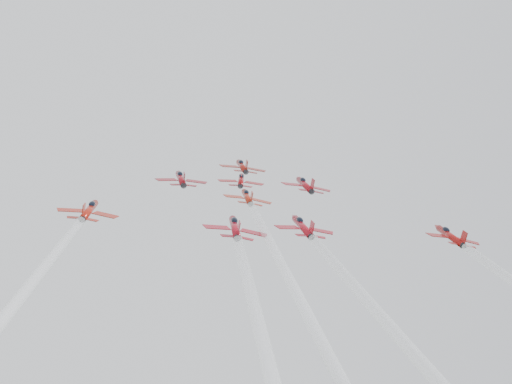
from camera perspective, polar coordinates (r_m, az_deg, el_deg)
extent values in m
cylinder|color=maroon|center=(155.40, -1.11, 2.03)|extent=(1.20, 9.26, 7.74)
cone|color=maroon|center=(161.89, -1.33, 2.49)|extent=(1.20, 2.62, 2.43)
cone|color=black|center=(149.45, -0.89, 1.57)|extent=(1.20, 1.77, 1.75)
ellipsoid|color=black|center=(157.74, -1.18, 2.40)|extent=(1.09, 2.48, 2.26)
cube|color=maroon|center=(154.26, -2.17, 2.01)|extent=(4.43, 2.80, 1.31)
cube|color=maroon|center=(154.91, 0.00, 1.87)|extent=(4.43, 2.80, 1.31)
cube|color=maroon|center=(150.47, -0.90, 2.15)|extent=(0.13, 2.89, 2.93)
cube|color=maroon|center=(150.34, -1.51, 1.69)|extent=(2.13, 1.38, 0.75)
cube|color=maroon|center=(150.69, -0.36, 1.61)|extent=(2.13, 1.38, 0.75)
cylinder|color=maroon|center=(137.99, -6.03, 1.02)|extent=(1.17, 9.03, 7.55)
cone|color=maroon|center=(144.33, -6.06, 1.57)|extent=(1.17, 2.56, 2.37)
cone|color=black|center=(132.18, -6.00, 0.47)|extent=(1.17, 1.73, 1.71)
ellipsoid|color=black|center=(140.27, -6.02, 1.44)|extent=(1.06, 2.42, 2.21)
cube|color=maroon|center=(137.13, -7.22, 0.99)|extent=(4.32, 2.73, 1.28)
cube|color=maroon|center=(137.27, -4.83, 0.84)|extent=(4.32, 2.73, 1.28)
cube|color=maroon|center=(133.15, -5.97, 1.12)|extent=(0.13, 2.82, 2.85)
cube|color=maroon|center=(133.19, -6.64, 0.61)|extent=(2.08, 1.35, 0.73)
cube|color=maroon|center=(133.27, -5.37, 0.53)|extent=(2.08, 1.35, 0.73)
cylinder|color=#9F0F13|center=(140.89, -1.21, 0.90)|extent=(1.06, 8.22, 6.87)
cone|color=#9F0F13|center=(146.63, -1.43, 1.39)|extent=(1.06, 2.33, 2.16)
cone|color=black|center=(135.63, -1.00, 0.40)|extent=(1.06, 1.57, 1.56)
ellipsoid|color=black|center=(142.95, -1.28, 1.28)|extent=(0.97, 2.21, 2.01)
cube|color=#9F0F13|center=(139.88, -2.25, 0.88)|extent=(3.93, 2.49, 1.16)
cube|color=#9F0F13|center=(140.45, -0.13, 0.74)|extent=(3.93, 2.49, 1.16)
cube|color=#9F0F13|center=(136.51, -1.01, 0.99)|extent=(0.12, 2.57, 2.60)
cube|color=#9F0F13|center=(136.42, -1.60, 0.53)|extent=(1.89, 1.23, 0.66)
cube|color=#9F0F13|center=(136.72, -0.48, 0.46)|extent=(1.89, 1.23, 0.66)
cylinder|color=maroon|center=(142.62, 3.95, 0.54)|extent=(1.19, 9.21, 7.71)
cone|color=maroon|center=(148.98, 3.50, 1.10)|extent=(1.19, 2.61, 2.42)
cone|color=black|center=(136.81, 4.41, -0.03)|extent=(1.19, 1.76, 1.74)
ellipsoid|color=black|center=(144.91, 3.80, 0.96)|extent=(1.08, 2.47, 2.25)
cube|color=maroon|center=(141.25, 2.85, 0.51)|extent=(4.41, 2.79, 1.30)
cube|color=maroon|center=(142.42, 5.17, 0.36)|extent=(4.41, 2.79, 1.30)
cube|color=maroon|center=(137.79, 4.37, 0.62)|extent=(0.13, 2.88, 2.91)
cube|color=maroon|center=(137.55, 3.71, 0.12)|extent=(2.12, 1.38, 0.75)
cube|color=maroon|center=(138.17, 4.94, 0.04)|extent=(2.12, 1.38, 0.75)
cylinder|color=#B02310|center=(127.37, -0.71, -0.45)|extent=(1.03, 7.97, 6.67)
cone|color=#B02310|center=(132.91, -0.96, 0.14)|extent=(1.03, 2.26, 2.10)
cone|color=black|center=(122.30, -0.46, -1.03)|extent=(1.03, 1.52, 1.51)
ellipsoid|color=black|center=(129.35, -0.79, -0.02)|extent=(0.94, 2.14, 1.95)
cube|color=#B02310|center=(126.38, -1.81, -0.48)|extent=(3.82, 2.41, 1.13)
cube|color=#B02310|center=(126.99, 0.46, -0.62)|extent=(3.82, 2.41, 1.13)
cube|color=#B02310|center=(123.12, -0.47, -0.40)|extent=(0.11, 2.49, 2.52)
cube|color=#B02310|center=(123.05, -1.11, -0.89)|extent=(1.83, 1.19, 0.65)
cube|color=#B02310|center=(123.37, 0.10, -0.96)|extent=(1.83, 1.19, 0.65)
cylinder|color=white|center=(82.07, 2.71, -8.43)|extent=(1.31, 66.78, 53.81)
cylinder|color=#B11E10|center=(112.16, -13.23, -1.48)|extent=(1.10, 8.46, 7.08)
cone|color=#B11E10|center=(118.00, -12.91, -0.73)|extent=(1.10, 2.39, 2.22)
cone|color=black|center=(106.81, -13.57, -2.24)|extent=(1.10, 1.62, 1.60)
ellipsoid|color=black|center=(114.23, -13.10, -0.95)|extent=(1.00, 2.27, 2.07)
cube|color=#B11E10|center=(111.70, -14.65, -1.52)|extent=(4.05, 2.56, 1.20)
cube|color=#B11E10|center=(111.17, -11.90, -1.70)|extent=(4.05, 2.56, 1.20)
cube|color=#B11E10|center=(107.64, -13.47, -1.46)|extent=(0.12, 2.64, 2.67)
cube|color=#B11E10|center=(107.92, -14.24, -2.05)|extent=(1.94, 1.26, 0.68)
cube|color=#B11E10|center=(107.63, -12.77, -2.15)|extent=(1.94, 1.26, 0.68)
cylinder|color=white|center=(64.95, -18.35, -12.99)|extent=(1.39, 70.83, 57.07)
cylinder|color=#A8101F|center=(107.38, -1.70, -2.90)|extent=(1.15, 8.87, 7.42)
cone|color=#A8101F|center=(113.48, -1.97, -2.00)|extent=(1.15, 2.51, 2.33)
cone|color=black|center=(101.80, -1.42, -3.82)|extent=(1.15, 1.70, 1.68)
ellipsoid|color=black|center=(109.54, -1.79, -2.29)|extent=(1.04, 2.38, 2.17)
cube|color=#A8101F|center=(106.34, -3.18, -2.97)|extent=(4.25, 2.68, 1.26)
cube|color=#A8101F|center=(106.93, -0.16, -3.14)|extent=(4.25, 2.68, 1.26)
cube|color=#A8101F|center=(102.65, -1.43, -2.95)|extent=(0.13, 2.77, 2.80)
cube|color=#A8101F|center=(102.65, -2.29, -3.60)|extent=(2.04, 1.32, 0.72)
cube|color=#A8101F|center=(102.97, -0.67, -3.69)|extent=(2.04, 1.32, 0.72)
cylinder|color=#A9101C|center=(111.55, 3.77, -2.83)|extent=(1.11, 8.57, 7.17)
cone|color=#A9101C|center=(117.38, 3.24, -2.00)|extent=(1.11, 2.43, 2.25)
cone|color=black|center=(106.23, 4.31, -3.68)|extent=(1.11, 1.64, 1.62)
ellipsoid|color=black|center=(113.61, 3.59, -2.26)|extent=(1.01, 2.30, 2.10)
cube|color=#A9101C|center=(110.29, 2.46, -2.90)|extent=(4.10, 2.59, 1.21)
cube|color=#A9101C|center=(111.37, 5.22, -3.05)|extent=(4.10, 2.59, 1.21)
cube|color=#A9101C|center=(107.04, 4.26, -2.87)|extent=(0.12, 2.68, 2.71)
cube|color=#A9101C|center=(106.89, 3.47, -3.48)|extent=(1.97, 1.28, 0.69)
cube|color=#A9101C|center=(107.47, 4.95, -3.56)|extent=(1.97, 1.28, 0.69)
cylinder|color=#9D100F|center=(118.24, 15.31, -3.46)|extent=(1.06, 8.16, 6.83)
cone|color=#9D100F|center=(123.47, 14.32, -2.68)|extent=(1.06, 2.31, 2.15)
cone|color=black|center=(113.50, 16.30, -4.23)|extent=(1.06, 1.56, 1.54)
ellipsoid|color=black|center=(120.09, 14.96, -2.94)|extent=(0.96, 2.19, 2.00)
cube|color=#9D100F|center=(116.58, 14.27, -3.54)|extent=(3.91, 2.47, 1.16)
cube|color=#9D100F|center=(118.62, 16.60, -3.63)|extent=(3.91, 2.47, 1.16)
cube|color=#9D100F|center=(114.22, 16.17, -3.50)|extent=(0.12, 2.55, 2.58)
cube|color=#9D100F|center=(113.81, 15.50, -4.06)|extent=(1.88, 1.22, 0.66)
cube|color=#9D100F|center=(114.89, 16.74, -4.11)|extent=(1.88, 1.22, 0.66)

